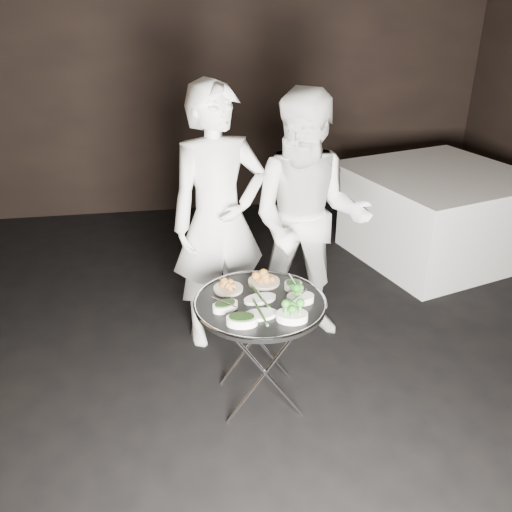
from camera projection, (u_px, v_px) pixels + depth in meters
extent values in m
cube|color=black|center=(287.00, 396.00, 3.55)|extent=(6.00, 7.00, 0.05)
cube|color=black|center=(223.00, 79.00, 6.01)|extent=(6.00, 0.05, 3.00)
cylinder|color=silver|center=(265.00, 373.00, 3.18)|extent=(0.48, 0.02, 0.70)
cylinder|color=silver|center=(265.00, 373.00, 3.18)|extent=(0.48, 0.02, 0.70)
cylinder|color=silver|center=(255.00, 337.00, 3.51)|extent=(0.48, 0.02, 0.70)
cylinder|color=silver|center=(255.00, 337.00, 3.51)|extent=(0.48, 0.02, 0.70)
cylinder|color=silver|center=(226.00, 312.00, 3.17)|extent=(0.02, 0.41, 0.02)
cylinder|color=silver|center=(294.00, 306.00, 3.23)|extent=(0.02, 0.41, 0.02)
cylinder|color=black|center=(260.00, 304.00, 3.18)|extent=(0.77, 0.77, 0.03)
torus|color=silver|center=(260.00, 302.00, 3.18)|extent=(0.78, 0.78, 0.02)
cylinder|color=beige|center=(228.00, 289.00, 3.30)|extent=(0.18, 0.18, 0.02)
cylinder|color=beige|center=(264.00, 282.00, 3.38)|extent=(0.20, 0.20, 0.02)
cylinder|color=white|center=(293.00, 286.00, 3.31)|extent=(0.11, 0.11, 0.04)
cylinder|color=silver|center=(226.00, 284.00, 3.27)|extent=(0.09, 0.16, 0.01)
cylinder|color=silver|center=(262.00, 277.00, 3.35)|extent=(0.10, 0.16, 0.01)
cylinder|color=silver|center=(294.00, 281.00, 3.30)|extent=(0.02, 0.18, 0.01)
cylinder|color=silver|center=(224.00, 302.00, 3.08)|extent=(0.13, 0.13, 0.01)
cylinder|color=silver|center=(299.00, 296.00, 3.14)|extent=(0.14, 0.13, 0.01)
cylinder|color=silver|center=(260.00, 294.00, 3.17)|extent=(0.04, 0.18, 0.01)
imported|color=white|center=(219.00, 220.00, 3.74)|extent=(0.77, 0.59, 1.88)
imported|color=white|center=(308.00, 220.00, 3.83)|extent=(1.05, 0.93, 1.82)
cube|color=white|center=(435.00, 216.00, 5.21)|extent=(1.34, 1.34, 0.84)
cube|color=white|center=(442.00, 173.00, 5.02)|extent=(1.51, 1.51, 0.02)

